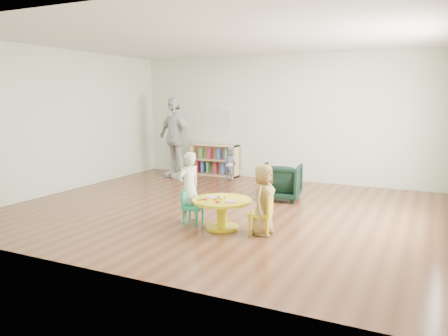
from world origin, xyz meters
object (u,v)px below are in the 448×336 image
Objects in this scene: child_left at (189,187)px; toddler at (230,163)px; activity_table at (222,208)px; kid_chair_left at (191,206)px; bookshelf at (215,160)px; kid_chair_right at (263,213)px; adult_caretaker at (175,137)px; armchair at (281,182)px; child_right at (263,199)px.

child_left is 1.41× the size of toddler.
activity_table is at bearing 127.77° from toddler.
bookshelf reaches higher than kid_chair_left.
kid_chair_right is 0.30× the size of adult_caretaker.
armchair reaches higher than kid_chair_left.
activity_table is 0.66m from child_right.
adult_caretaker reaches higher than bookshelf.
adult_caretaker is at bearing -149.43° from kid_chair_left.
activity_table is 0.63m from kid_chair_right.
adult_caretaker is (-2.98, 1.13, 0.61)m from armchair.
armchair reaches higher than activity_table.
adult_caretaker is at bearing 38.80° from kid_chair_right.
bookshelf is at bearing -139.25° from child_left.
kid_chair_right is at bearing 0.10° from activity_table.
adult_caretaker is (-2.21, 3.13, 0.41)m from child_left.
bookshelf is 1.13× the size of child_left.
child_left is at bearing 86.90° from child_right.
adult_caretaker reaches higher than kid_chair_left.
armchair is at bearing -37.94° from bookshelf.
bookshelf is at bearing -45.09° from armchair.
armchair is at bearing 4.17° from kid_chair_right.
child_right is 4.08m from toddler.
bookshelf is 1.12m from adult_caretaker.
armchair is (0.69, 2.11, 0.06)m from kid_chair_left.
toddler is at bearing -33.17° from bookshelf.
kid_chair_left is 0.69× the size of armchair.
child_left is at bearing 61.62° from armchair.
child_right is (1.14, 0.01, 0.22)m from kid_chair_left.
bookshelf is at bearing -18.69° from toddler.
kid_chair_left is at bearing 64.84° from armchair.
kid_chair_left is 1.16m from child_right.
bookshelf reaches higher than activity_table.
toddler is at bearing 31.79° from adult_caretaker.
adult_caretaker is at bearing 131.02° from activity_table.
bookshelf is (-1.57, 3.87, 0.10)m from kid_chair_left.
activity_table is at bearing 86.56° from kid_chair_left.
child_right reaches higher than armchair.
child_left is 3.50m from toddler.
kid_chair_right is at bearing -22.17° from adult_caretaker.
kid_chair_right is 0.54× the size of child_left.
adult_caretaker is at bearing 25.26° from toddler.
armchair is at bearing 157.20° from kid_chair_left.
adult_caretaker is (-3.43, 3.23, 0.45)m from child_right.
adult_caretaker is (-2.81, 3.23, 0.64)m from activity_table.
bookshelf is 0.64× the size of adult_caretaker.
toddler reaches higher than bookshelf.
kid_chair_right is 2.14m from armchair.
activity_table is 0.45× the size of adult_caretaker.
bookshelf is at bearing 36.56° from child_right.
child_left reaches higher than toddler.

